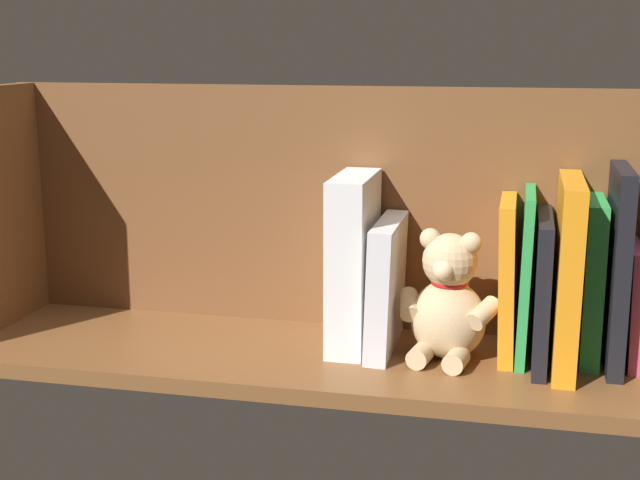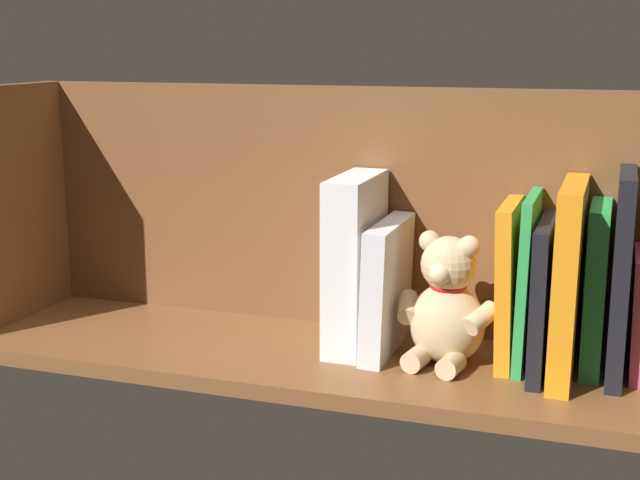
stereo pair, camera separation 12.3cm
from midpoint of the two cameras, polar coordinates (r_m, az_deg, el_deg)
The scene contains 13 objects.
ground_plane at distance 127.49cm, azimuth 2.78°, elevation -7.55°, with size 104.72×30.07×2.20cm, color brown.
shelf_back_panel at distance 134.32cm, azimuth 4.37°, elevation 2.02°, with size 104.72×1.50×36.40cm, color brown.
shelf_side_divider at distance 144.08cm, azimuth -16.78°, elevation 2.24°, with size 2.40×24.07×36.40cm, color brown.
book_1 at distance 125.62cm, azimuth 22.42°, elevation -4.40°, with size 1.72×12.86×16.24cm, color #B23F72.
book_2 at distance 122.58cm, azimuth 21.47°, elevation -2.15°, with size 2.10×15.98×26.82cm, color black.
book_3 at distance 124.42cm, azimuth 19.98°, elevation -2.92°, with size 2.57×13.07×22.24cm, color green.
book_4 at distance 120.92cm, azimuth 18.44°, elevation -2.49°, with size 2.95×19.39×25.29cm, color orange.
book_5 at distance 122.24cm, azimuth 16.91°, elevation -3.48°, with size 1.91×18.07×20.15cm, color black.
book_6 at distance 123.54cm, azimuth 15.93°, elevation -2.53°, with size 1.33×14.71×23.15cm, color green.
book_7 at distance 123.95cm, azimuth 14.83°, elevation -2.72°, with size 2.06×14.45×21.86cm, color orange.
teddy_bear at distance 121.91cm, azimuth 10.99°, elevation -4.24°, with size 14.42×12.78×18.04cm.
book_8 at distance 125.08cm, azimuth 7.14°, elevation -3.05°, with size 3.17×17.33×18.48cm, color silver.
dictionary_thick_white at distance 125.83cm, azimuth 5.07°, elevation -1.46°, with size 5.20×16.02×24.64cm, color white.
Camera 2 is at (-38.57, 113.49, 42.76)cm, focal length 49.99 mm.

